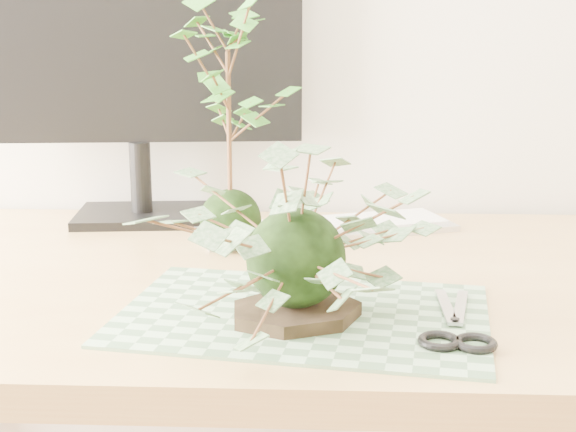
% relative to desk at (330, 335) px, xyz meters
% --- Properties ---
extents(desk, '(1.60, 0.70, 0.74)m').
position_rel_desk_xyz_m(desk, '(0.00, 0.00, 0.00)').
color(desk, tan).
rests_on(desk, ground_plane).
extents(cutting_mat, '(0.45, 0.34, 0.00)m').
position_rel_desk_xyz_m(cutting_mat, '(-0.03, -0.16, 0.09)').
color(cutting_mat, '#486D49').
rests_on(cutting_mat, desk).
extents(stone_dish, '(0.20, 0.20, 0.01)m').
position_rel_desk_xyz_m(stone_dish, '(-0.04, -0.18, 0.10)').
color(stone_dish, black).
rests_on(stone_dish, cutting_mat).
extents(ivy_kokedama, '(0.37, 0.37, 0.22)m').
position_rel_desk_xyz_m(ivy_kokedama, '(-0.04, -0.18, 0.21)').
color(ivy_kokedama, black).
rests_on(ivy_kokedama, stone_dish).
extents(maple_kokedama, '(0.25, 0.25, 0.38)m').
position_rel_desk_xyz_m(maple_kokedama, '(-0.15, 0.11, 0.35)').
color(maple_kokedama, black).
rests_on(maple_kokedama, desk).
extents(keyboard, '(0.43, 0.25, 0.02)m').
position_rel_desk_xyz_m(keyboard, '(-0.00, 0.21, 0.10)').
color(keyboard, '#B6B6B6').
rests_on(keyboard, desk).
extents(monitor, '(0.54, 0.18, 0.48)m').
position_rel_desk_xyz_m(monitor, '(-0.32, 0.29, 0.36)').
color(monitor, black).
rests_on(monitor, desk).
extents(scissors, '(0.09, 0.19, 0.01)m').
position_rel_desk_xyz_m(scissors, '(0.13, -0.23, 0.10)').
color(scissors, '#98989D').
rests_on(scissors, cutting_mat).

